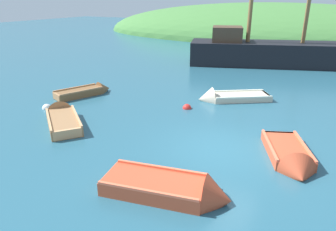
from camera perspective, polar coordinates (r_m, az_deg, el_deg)
name	(u,v)px	position (r m, az deg, el deg)	size (l,w,h in m)	color
ground_plane	(222,149)	(10.83, 10.04, -6.17)	(120.00, 120.00, 0.00)	#285B70
shore_hill	(267,35)	(46.28, 17.89, 13.94)	(49.83, 23.93, 8.62)	#477F3D
sailing_ship	(268,56)	(25.31, 18.08, 10.36)	(14.56, 6.94, 11.02)	black
rowboat_near_dock	(175,191)	(8.32, 1.34, -13.80)	(3.56, 1.84, 1.20)	#C64C2D
rowboat_center	(290,159)	(10.59, 21.69, -7.50)	(2.20, 3.16, 1.14)	#C64C2D
rowboat_outer_right	(62,119)	(13.60, -18.97, -0.65)	(3.30, 2.93, 1.09)	#9E7047
rowboat_far	(227,98)	(16.00, 10.81, 3.12)	(3.69, 3.02, 1.19)	beige
rowboat_outer_left	(86,92)	(17.14, -14.85, 4.14)	(2.00, 3.15, 0.89)	brown
buoy_white	(47,108)	(15.59, -21.47, 1.22)	(0.44, 0.44, 0.44)	white
buoy_red	(187,108)	(14.56, 3.53, 1.33)	(0.42, 0.42, 0.42)	red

